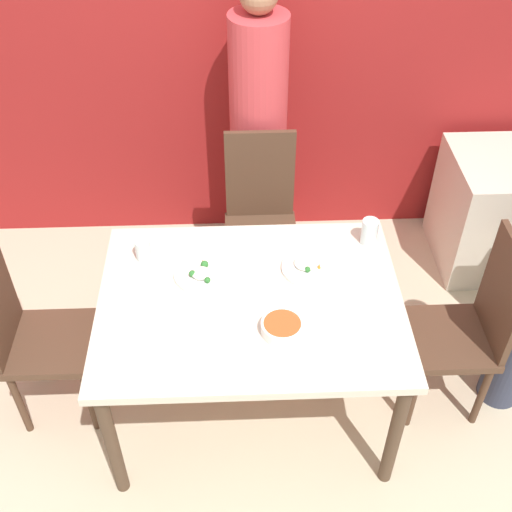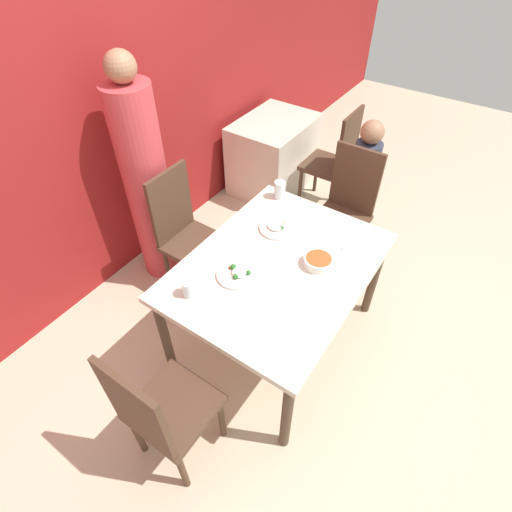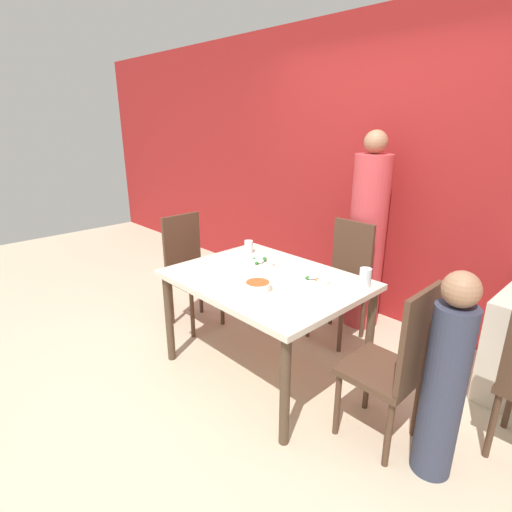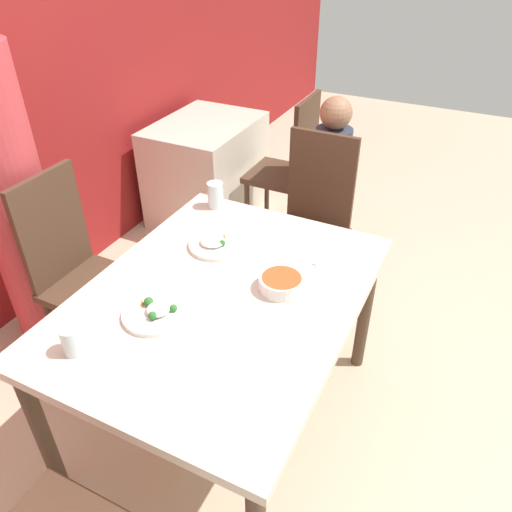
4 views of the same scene
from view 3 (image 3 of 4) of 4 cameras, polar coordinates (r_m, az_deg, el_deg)
ground_plane at (r=3.17m, az=1.27°, el=-15.70°), size 10.00×10.00×0.00m
wall_back at (r=3.84m, az=17.64°, el=11.27°), size 10.00×0.06×2.70m
dining_table at (r=2.85m, az=1.36°, el=-4.51°), size 1.32×1.01×0.75m
chair_adult_spot at (r=3.46m, az=12.37°, el=-3.06°), size 0.40×0.40×1.01m
chair_child_spot at (r=2.40m, az=19.28°, el=-14.27°), size 0.40×0.40×1.01m
chair_empty_left at (r=3.65m, az=-9.40°, el=-1.70°), size 0.40×0.40×1.01m
person_adult at (r=3.64m, az=15.54°, el=2.30°), size 0.32×0.32×1.73m
person_child at (r=2.31m, az=25.38°, el=-15.92°), size 0.21×0.21×1.15m
bowl_curry at (r=2.60m, az=0.25°, el=-4.27°), size 0.18×0.18×0.05m
plate_rice_adult at (r=3.05m, az=0.44°, el=-0.92°), size 0.24×0.24×0.05m
plate_rice_child at (r=2.77m, az=7.93°, el=-3.29°), size 0.25×0.25×0.05m
glass_water_tall at (r=3.31m, az=-1.06°, el=1.35°), size 0.07×0.07×0.10m
glass_water_short at (r=2.73m, az=15.34°, el=-3.00°), size 0.08×0.08×0.13m
fork_steel at (r=2.37m, az=3.71°, el=-7.36°), size 0.18×0.06×0.01m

